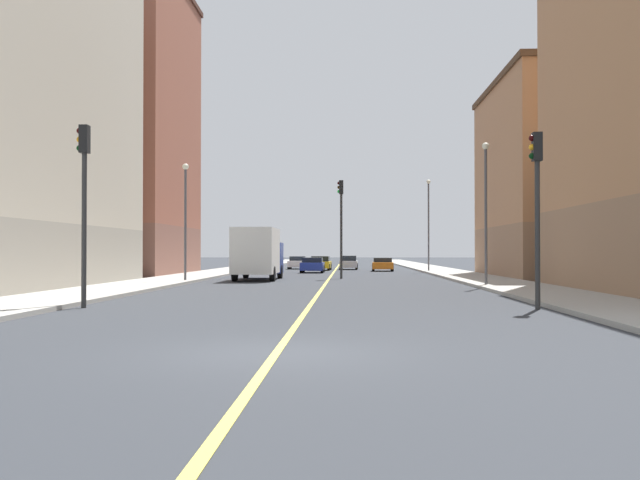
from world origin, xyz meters
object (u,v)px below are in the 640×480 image
at_px(traffic_light_median_far, 341,216).
at_px(box_truck, 258,253).
at_px(building_right_midblock, 120,128).
at_px(car_orange, 383,264).
at_px(building_left_mid, 563,179).
at_px(street_lamp_right_near, 185,209).
at_px(car_silver, 349,263).
at_px(car_yellow, 321,263).
at_px(street_lamp_left_far, 429,216).
at_px(car_blue, 313,265).
at_px(traffic_light_left_near, 537,194).
at_px(traffic_light_right_near, 84,189).
at_px(car_white, 298,263).
at_px(street_lamp_left_near, 486,198).

xyz_separation_m(traffic_light_median_far, box_truck, (-5.21, -2.33, -2.46)).
bearing_deg(building_right_midblock, car_orange, 29.55).
distance_m(building_left_mid, street_lamp_right_near, 26.14).
xyz_separation_m(traffic_light_median_far, car_silver, (0.52, 24.37, -3.50)).
bearing_deg(car_orange, car_yellow, 153.01).
height_order(street_lamp_left_far, box_truck, street_lamp_left_far).
relative_size(car_silver, car_blue, 1.10).
relative_size(traffic_light_left_near, street_lamp_right_near, 0.82).
bearing_deg(building_right_midblock, car_blue, 24.38).
distance_m(building_right_midblock, car_orange, 25.92).
xyz_separation_m(car_yellow, box_truck, (-3.03, -23.83, 1.05)).
relative_size(traffic_light_right_near, street_lamp_right_near, 0.87).
relative_size(street_lamp_right_near, car_blue, 1.64).
xyz_separation_m(building_left_mid, street_lamp_right_near, (-24.36, -9.14, -2.56)).
distance_m(car_silver, car_white, 5.64).
height_order(building_left_mid, street_lamp_right_near, building_left_mid).
bearing_deg(traffic_light_median_far, street_lamp_right_near, -145.98).
xyz_separation_m(street_lamp_left_near, car_blue, (-9.95, 24.47, -3.84)).
bearing_deg(car_orange, street_lamp_left_far, -42.35).
relative_size(street_lamp_left_near, car_yellow, 1.54).
relative_size(street_lamp_left_near, car_silver, 1.58).
bearing_deg(car_blue, car_orange, 39.82).
bearing_deg(car_silver, street_lamp_left_near, -79.00).
distance_m(car_yellow, car_orange, 6.49).
distance_m(traffic_light_median_far, street_lamp_left_near, 13.30).
relative_size(building_right_midblock, car_yellow, 4.85).
bearing_deg(building_right_midblock, traffic_light_right_near, -74.24).
bearing_deg(box_truck, building_left_mid, 14.75).
distance_m(building_right_midblock, street_lamp_right_near, 16.73).
distance_m(building_left_mid, traffic_light_left_near, 29.55).
bearing_deg(building_left_mid, car_orange, 127.30).
height_order(car_silver, car_blue, car_silver).
xyz_separation_m(building_left_mid, traffic_light_left_near, (-9.00, -27.96, -3.22)).
xyz_separation_m(traffic_light_right_near, street_lamp_right_near, (-0.98, 18.81, 0.47)).
xyz_separation_m(street_lamp_right_near, car_blue, (6.43, 19.48, -3.63)).
bearing_deg(street_lamp_left_far, street_lamp_right_near, -127.75).
bearing_deg(building_left_mid, street_lamp_left_near, -119.46).
relative_size(traffic_light_right_near, car_white, 1.32).
xyz_separation_m(traffic_light_median_far, car_white, (-4.72, 26.45, -3.54)).
xyz_separation_m(street_lamp_left_near, street_lamp_left_far, (-0.00, 26.13, 0.37)).
xyz_separation_m(traffic_light_median_far, street_lamp_left_far, (7.40, 15.09, 0.69)).
bearing_deg(box_truck, traffic_light_median_far, 24.13).
relative_size(building_right_midblock, traffic_light_left_near, 4.06).
height_order(street_lamp_right_near, street_lamp_left_far, street_lamp_left_far).
bearing_deg(traffic_light_right_near, traffic_light_median_far, 72.19).
bearing_deg(street_lamp_left_far, car_silver, 126.57).
bearing_deg(building_left_mid, street_lamp_left_far, 123.62).
distance_m(street_lamp_right_near, car_yellow, 28.61).
bearing_deg(car_white, traffic_light_median_far, -79.88).
xyz_separation_m(street_lamp_right_near, car_yellow, (6.79, 27.55, -3.62)).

